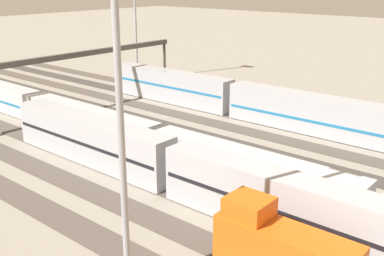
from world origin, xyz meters
name	(u,v)px	position (x,y,z in m)	size (l,w,h in m)	color
ground_plane	(198,152)	(0.00, 0.00, 0.00)	(400.00, 400.00, 0.00)	gray
track_bed_0	(283,115)	(0.00, -20.00, 0.06)	(140.00, 2.80, 0.12)	#4C443D
track_bed_1	(266,122)	(0.00, -15.00, 0.06)	(140.00, 2.80, 0.12)	#3D3833
track_bed_2	(246,131)	(0.00, -10.00, 0.06)	(140.00, 2.80, 0.12)	#4C443D
track_bed_3	(223,140)	(0.00, -5.00, 0.06)	(140.00, 2.80, 0.12)	#3D3833
track_bed_4	(198,151)	(0.00, 0.00, 0.06)	(140.00, 2.80, 0.12)	#4C443D
track_bed_5	(169,164)	(0.00, 5.00, 0.06)	(140.00, 2.80, 0.12)	#4C443D
track_bed_6	(136,178)	(0.00, 10.00, 0.06)	(140.00, 2.80, 0.12)	#4C443D
track_bed_7	(97,194)	(0.00, 15.00, 0.06)	(140.00, 2.80, 0.12)	#4C443D
track_bed_8	(52,214)	(0.00, 20.00, 0.06)	(140.00, 2.80, 0.12)	#4C443D
train_on_track_5	(157,143)	(1.79, 5.00, 2.00)	(95.60, 3.06, 3.80)	#B7BABF
train_on_track_7	(282,249)	(-19.66, 15.00, 2.16)	(10.00, 3.00, 5.00)	#D85914
train_on_track_1	(308,113)	(-6.27, -15.00, 2.60)	(71.40, 3.06, 5.00)	#A8AAB2
train_on_track_6	(172,167)	(-5.06, 10.00, 2.62)	(47.20, 3.06, 5.00)	#A8AAB2
light_mast_1	(115,17)	(-12.42, 22.43, 17.53)	(2.80, 0.70, 27.57)	#9EA0A5
signal_gantry	(61,61)	(26.14, 0.00, 7.80)	(0.70, 45.00, 8.80)	#4C4742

